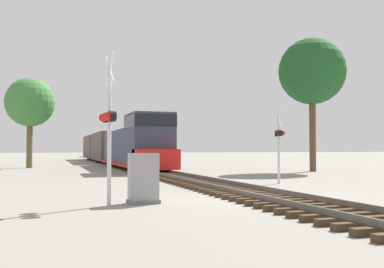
% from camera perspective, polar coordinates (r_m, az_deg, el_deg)
% --- Properties ---
extents(ground_plane, '(400.00, 400.00, 0.00)m').
position_cam_1_polar(ground_plane, '(15.17, 8.94, -8.18)').
color(ground_plane, gray).
extents(rail_track_bed, '(2.60, 160.00, 0.31)m').
position_cam_1_polar(rail_track_bed, '(15.16, 8.94, -7.67)').
color(rail_track_bed, '#42301E').
rests_on(rail_track_bed, ground).
extents(freight_train, '(2.92, 47.05, 4.15)m').
position_cam_1_polar(freight_train, '(51.32, -10.21, -1.66)').
color(freight_train, '#33384C').
rests_on(freight_train, ground).
extents(crossing_signal_near, '(0.42, 1.01, 4.47)m').
position_cam_1_polar(crossing_signal_near, '(13.40, -10.58, 1.77)').
color(crossing_signal_near, silver).
rests_on(crossing_signal_near, ground).
extents(crossing_signal_far, '(0.55, 1.01, 3.59)m').
position_cam_1_polar(crossing_signal_far, '(22.01, 11.03, -0.36)').
color(crossing_signal_far, silver).
rests_on(crossing_signal_far, ground).
extents(relay_cabinet, '(0.97, 0.58, 1.53)m').
position_cam_1_polar(relay_cabinet, '(13.83, -6.20, -5.68)').
color(relay_cabinet, slate).
rests_on(relay_cabinet, ground).
extents(tree_far_right, '(4.96, 4.96, 9.94)m').
position_cam_1_polar(tree_far_right, '(34.89, 15.00, 7.64)').
color(tree_far_right, brown).
rests_on(tree_far_right, ground).
extents(tree_mid_background, '(4.30, 4.30, 7.94)m').
position_cam_1_polar(tree_mid_background, '(42.14, -19.88, 3.74)').
color(tree_mid_background, brown).
rests_on(tree_mid_background, ground).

